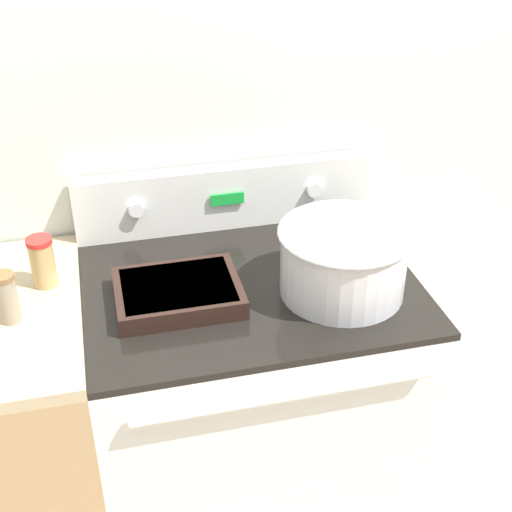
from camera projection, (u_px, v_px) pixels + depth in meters
The scene contains 8 objects.
kitchen_wall at pixel (218, 97), 1.84m from camera, with size 8.00×0.05×2.50m.
stove_range at pixel (250, 417), 1.97m from camera, with size 0.81×0.66×0.90m.
control_panel at pixel (225, 197), 1.93m from camera, with size 0.81×0.07×0.18m.
mixing_bowl at pixel (343, 258), 1.65m from camera, with size 0.31×0.31×0.17m.
casserole_dish at pixel (178, 292), 1.65m from camera, with size 0.29×0.22×0.05m.
ladle at pixel (384, 233), 1.88m from camera, with size 0.07×0.32×0.07m.
spice_jar_red_cap at pixel (42, 262), 1.67m from camera, with size 0.06×0.06×0.13m.
spice_jar_brown_cap at pixel (7, 297), 1.55m from camera, with size 0.05×0.05×0.12m.
Camera 1 is at (-0.33, -1.09, 1.87)m, focal length 50.00 mm.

